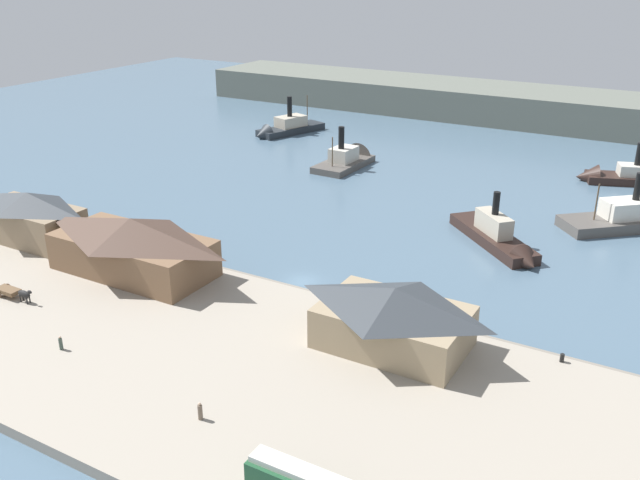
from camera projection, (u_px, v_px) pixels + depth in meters
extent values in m
plane|color=slate|center=(302.00, 282.00, 90.26)|extent=(320.00, 320.00, 0.00)
cube|color=#9E9384|center=(194.00, 356.00, 72.39)|extent=(110.00, 36.00, 1.20)
cube|color=gray|center=(288.00, 289.00, 87.19)|extent=(110.00, 0.80, 1.00)
cube|color=#847056|center=(31.00, 223.00, 99.44)|extent=(15.75, 7.42, 5.14)
pyramid|color=#33383D|center=(27.00, 200.00, 98.05)|extent=(16.07, 7.80, 2.14)
cube|color=brown|center=(134.00, 254.00, 89.39)|extent=(21.16, 9.80, 4.88)
pyramid|color=#473328|center=(131.00, 228.00, 87.98)|extent=(21.59, 10.29, 2.57)
cube|color=#998466|center=(393.00, 327.00, 72.35)|extent=(15.21, 9.84, 4.42)
pyramid|color=#33383D|center=(395.00, 298.00, 71.07)|extent=(15.51, 10.33, 2.32)
cube|color=beige|center=(301.00, 472.00, 49.53)|extent=(8.23, 1.62, 0.50)
cube|color=brown|center=(8.00, 290.00, 83.30)|extent=(3.14, 1.53, 0.50)
cylinder|color=#4C3828|center=(9.00, 288.00, 84.44)|extent=(1.20, 0.10, 1.20)
ellipsoid|color=black|center=(24.00, 294.00, 81.84)|extent=(2.00, 0.70, 0.90)
ellipsoid|color=black|center=(30.00, 292.00, 81.12)|extent=(0.70, 0.32, 0.44)
cylinder|color=black|center=(30.00, 299.00, 81.95)|extent=(0.16, 0.16, 1.00)
cylinder|color=black|center=(27.00, 300.00, 81.63)|extent=(0.16, 0.16, 1.00)
cylinder|color=black|center=(23.00, 297.00, 82.50)|extent=(0.16, 0.16, 1.00)
cylinder|color=black|center=(20.00, 298.00, 82.18)|extent=(0.16, 0.16, 1.00)
cylinder|color=#6B5B4C|center=(200.00, 412.00, 61.22)|extent=(0.43, 0.43, 1.48)
sphere|color=#CCA889|center=(200.00, 404.00, 60.89)|extent=(0.27, 0.27, 0.27)
cylinder|color=#3D4C42|center=(61.00, 344.00, 72.16)|extent=(0.39, 0.39, 1.33)
sphere|color=#CCA889|center=(60.00, 337.00, 71.86)|extent=(0.24, 0.24, 0.24)
cylinder|color=black|center=(562.00, 358.00, 70.03)|extent=(0.44, 0.44, 0.90)
cube|color=#514C47|center=(344.00, 164.00, 139.01)|extent=(7.33, 14.95, 1.31)
cone|color=#514C47|center=(361.00, 156.00, 144.77)|extent=(6.20, 2.88, 6.10)
cube|color=beige|center=(344.00, 154.00, 138.22)|extent=(4.26, 5.83, 2.82)
cylinder|color=black|center=(341.00, 138.00, 136.07)|extent=(1.19, 1.19, 4.41)
cylinder|color=brown|center=(332.00, 152.00, 134.19)|extent=(0.24, 0.24, 5.86)
cube|color=black|center=(492.00, 238.00, 102.15)|extent=(16.70, 16.12, 1.61)
cone|color=black|center=(527.00, 263.00, 93.87)|extent=(5.23, 5.26, 4.06)
cube|color=#B2A893|center=(494.00, 223.00, 101.27)|extent=(6.77, 6.59, 2.99)
cylinder|color=black|center=(496.00, 203.00, 99.97)|extent=(1.01, 1.01, 3.41)
cube|color=#514C47|center=(633.00, 222.00, 108.26)|extent=(21.64, 20.20, 1.72)
cube|color=silver|center=(635.00, 208.00, 107.40)|extent=(10.53, 10.00, 2.82)
cylinder|color=black|center=(638.00, 187.00, 106.03)|extent=(1.09, 1.09, 4.27)
cylinder|color=brown|center=(597.00, 202.00, 105.56)|extent=(0.24, 0.24, 5.79)
cube|color=#23282D|center=(291.00, 130.00, 166.16)|extent=(10.63, 18.17, 1.60)
cone|color=#23282D|center=(262.00, 135.00, 160.84)|extent=(5.57, 4.50, 4.83)
cube|color=#B2A893|center=(291.00, 121.00, 165.37)|extent=(6.32, 8.06, 2.50)
cylinder|color=black|center=(290.00, 106.00, 163.81)|extent=(1.16, 1.16, 4.71)
cylinder|color=brown|center=(307.00, 109.00, 167.74)|extent=(0.24, 0.24, 6.86)
cone|color=black|center=(586.00, 177.00, 130.58)|extent=(5.33, 5.95, 4.92)
cylinder|color=black|center=(640.00, 154.00, 127.29)|extent=(1.28, 1.28, 4.16)
cube|color=#60665B|center=(524.00, 106.00, 176.95)|extent=(180.00, 24.00, 8.00)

